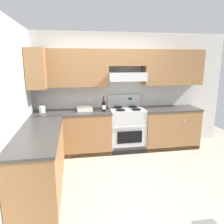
{
  "coord_description": "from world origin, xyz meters",
  "views": [
    {
      "loc": [
        -0.69,
        -3.25,
        1.94
      ],
      "look_at": [
        -0.0,
        0.7,
        1.0
      ],
      "focal_mm": 35.01,
      "sensor_mm": 36.0,
      "label": 1
    }
  ],
  "objects_px": {
    "wine_bottle": "(104,106)",
    "paper_towel_roll": "(42,109)",
    "stove": "(126,129)",
    "bowl": "(85,109)"
  },
  "relations": [
    {
      "from": "paper_towel_roll",
      "to": "stove",
      "type": "bearing_deg",
      "value": -1.06
    },
    {
      "from": "stove",
      "to": "bowl",
      "type": "relative_size",
      "value": 3.81
    },
    {
      "from": "wine_bottle",
      "to": "paper_towel_roll",
      "type": "distance_m",
      "value": 1.26
    },
    {
      "from": "stove",
      "to": "paper_towel_roll",
      "type": "xyz_separation_m",
      "value": [
        -1.78,
        0.03,
        0.5
      ]
    },
    {
      "from": "bowl",
      "to": "paper_towel_roll",
      "type": "height_order",
      "value": "paper_towel_roll"
    },
    {
      "from": "stove",
      "to": "paper_towel_roll",
      "type": "distance_m",
      "value": 1.84
    },
    {
      "from": "wine_bottle",
      "to": "paper_towel_roll",
      "type": "xyz_separation_m",
      "value": [
        -1.26,
        0.13,
        -0.06
      ]
    },
    {
      "from": "wine_bottle",
      "to": "paper_towel_roll",
      "type": "height_order",
      "value": "wine_bottle"
    },
    {
      "from": "wine_bottle",
      "to": "paper_towel_roll",
      "type": "bearing_deg",
      "value": 174.27
    },
    {
      "from": "bowl",
      "to": "paper_towel_roll",
      "type": "relative_size",
      "value": 2.38
    }
  ]
}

